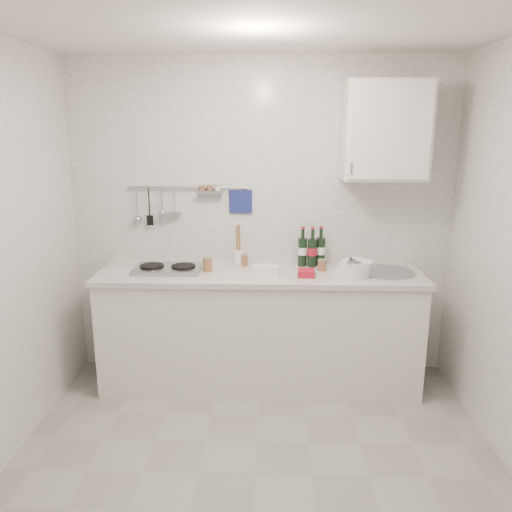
# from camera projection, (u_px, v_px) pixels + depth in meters

# --- Properties ---
(floor) EXTENTS (3.00, 3.00, 0.00)m
(floor) POSITION_uv_depth(u_px,v_px,m) (255.00, 474.00, 2.93)
(floor) COLOR gray
(floor) RESTS_ON ground
(ceiling) EXTENTS (3.00, 3.00, 0.00)m
(ceiling) POSITION_uv_depth(u_px,v_px,m) (255.00, 10.00, 2.30)
(ceiling) COLOR silver
(ceiling) RESTS_ON back_wall
(back_wall) EXTENTS (3.00, 0.02, 2.50)m
(back_wall) POSITION_uv_depth(u_px,v_px,m) (261.00, 221.00, 3.97)
(back_wall) COLOR silver
(back_wall) RESTS_ON floor
(counter) EXTENTS (2.44, 0.64, 0.96)m
(counter) POSITION_uv_depth(u_px,v_px,m) (261.00, 331.00, 3.88)
(counter) COLOR silver
(counter) RESTS_ON floor
(wall_rail) EXTENTS (0.98, 0.09, 0.34)m
(wall_rail) POSITION_uv_depth(u_px,v_px,m) (185.00, 200.00, 3.91)
(wall_rail) COLOR #93969B
(wall_rail) RESTS_ON back_wall
(wall_cabinet) EXTENTS (0.60, 0.38, 0.70)m
(wall_cabinet) POSITION_uv_depth(u_px,v_px,m) (385.00, 131.00, 3.59)
(wall_cabinet) COLOR silver
(wall_cabinet) RESTS_ON back_wall
(plate_stack_hob) EXTENTS (0.31, 0.31, 0.02)m
(plate_stack_hob) POSITION_uv_depth(u_px,v_px,m) (159.00, 268.00, 3.81)
(plate_stack_hob) COLOR #4C51AD
(plate_stack_hob) RESTS_ON counter
(plate_stack_sink) EXTENTS (0.29, 0.27, 0.11)m
(plate_stack_sink) POSITION_uv_depth(u_px,v_px,m) (354.00, 268.00, 3.66)
(plate_stack_sink) COLOR white
(plate_stack_sink) RESTS_ON counter
(wine_bottles) EXTENTS (0.22, 0.11, 0.31)m
(wine_bottles) POSITION_uv_depth(u_px,v_px,m) (312.00, 247.00, 3.88)
(wine_bottles) COLOR black
(wine_bottles) RESTS_ON counter
(butter_dish) EXTENTS (0.20, 0.11, 0.06)m
(butter_dish) POSITION_uv_depth(u_px,v_px,m) (266.00, 270.00, 3.71)
(butter_dish) COLOR white
(butter_dish) RESTS_ON counter
(strawberry_punnet) EXTENTS (0.13, 0.13, 0.05)m
(strawberry_punnet) POSITION_uv_depth(u_px,v_px,m) (306.00, 273.00, 3.64)
(strawberry_punnet) COLOR red
(strawberry_punnet) RESTS_ON counter
(utensil_crock) EXTENTS (0.08, 0.08, 0.33)m
(utensil_crock) POSITION_uv_depth(u_px,v_px,m) (238.00, 256.00, 3.92)
(utensil_crock) COLOR white
(utensil_crock) RESTS_ON counter
(jar_a) EXTENTS (0.06, 0.06, 0.09)m
(jar_a) POSITION_uv_depth(u_px,v_px,m) (244.00, 260.00, 3.92)
(jar_a) COLOR brown
(jar_a) RESTS_ON counter
(jar_b) EXTENTS (0.07, 0.07, 0.08)m
(jar_b) POSITION_uv_depth(u_px,v_px,m) (320.00, 258.00, 3.98)
(jar_b) COLOR brown
(jar_b) RESTS_ON counter
(jar_c) EXTENTS (0.07, 0.07, 0.09)m
(jar_c) POSITION_uv_depth(u_px,v_px,m) (322.00, 265.00, 3.78)
(jar_c) COLOR brown
(jar_c) RESTS_ON counter
(jar_d) EXTENTS (0.07, 0.07, 0.11)m
(jar_d) POSITION_uv_depth(u_px,v_px,m) (207.00, 264.00, 3.76)
(jar_d) COLOR brown
(jar_d) RESTS_ON counter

